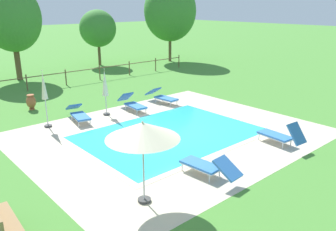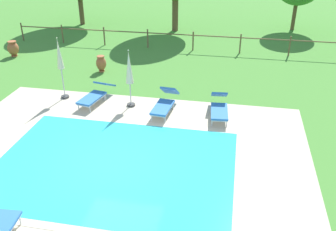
% 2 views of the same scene
% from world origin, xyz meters
% --- Properties ---
extents(ground_plane, '(160.00, 160.00, 0.00)m').
position_xyz_m(ground_plane, '(0.00, 0.00, 0.00)').
color(ground_plane, '#478433').
extents(pool_deck_paving, '(11.65, 9.64, 0.01)m').
position_xyz_m(pool_deck_paving, '(0.00, 0.00, 0.00)').
color(pool_deck_paving, beige).
rests_on(pool_deck_paving, ground).
extents(swimming_pool_water, '(7.06, 5.06, 0.01)m').
position_xyz_m(swimming_pool_water, '(0.00, 0.00, 0.01)').
color(swimming_pool_water, '#2DB7C6').
rests_on(swimming_pool_water, ground).
extents(pool_coping_rim, '(7.54, 5.54, 0.01)m').
position_xyz_m(pool_coping_rim, '(0.00, 0.00, 0.01)').
color(pool_coping_rim, beige).
rests_on(pool_coping_rim, ground).
extents(sun_lounger_north_near_steps, '(0.99, 2.15, 0.71)m').
position_xyz_m(sun_lounger_north_near_steps, '(-2.04, 4.01, 0.35)').
color(sun_lounger_north_near_steps, '#3370BC').
rests_on(sun_lounger_north_near_steps, ground).
extents(sun_lounger_north_mid, '(0.77, 2.08, 0.77)m').
position_xyz_m(sun_lounger_north_mid, '(2.83, 3.79, 0.36)').
color(sun_lounger_north_mid, '#3370BC').
rests_on(sun_lounger_north_mid, ground).
extents(sun_lounger_north_far, '(0.78, 2.05, 0.83)m').
position_xyz_m(sun_lounger_north_far, '(0.80, 3.73, 0.37)').
color(sun_lounger_north_far, '#3370BC').
rests_on(sun_lounger_north_far, ground).
extents(sun_lounger_south_mid, '(0.76, 2.08, 0.78)m').
position_xyz_m(sun_lounger_south_mid, '(-1.61, -3.58, 0.36)').
color(sun_lounger_south_mid, '#3370BC').
rests_on(sun_lounger_south_mid, ground).
extents(sun_lounger_south_end, '(0.74, 1.87, 1.01)m').
position_xyz_m(sun_lounger_south_end, '(2.36, -3.69, 0.40)').
color(sun_lounger_south_end, '#3370BC').
rests_on(sun_lounger_south_end, ground).
extents(patio_umbrella_open_foreground, '(1.95, 1.95, 2.32)m').
position_xyz_m(patio_umbrella_open_foreground, '(-3.97, -3.40, 2.04)').
color(patio_umbrella_open_foreground, '#383838').
rests_on(patio_umbrella_open_foreground, ground).
extents(patio_umbrella_closed_row_west, '(0.32, 0.32, 2.52)m').
position_xyz_m(patio_umbrella_closed_row_west, '(-3.44, 4.17, 1.68)').
color(patio_umbrella_closed_row_west, '#383838').
rests_on(patio_umbrella_closed_row_west, ground).
extents(patio_umbrella_closed_row_mid_west, '(0.32, 0.32, 2.27)m').
position_xyz_m(patio_umbrella_closed_row_mid_west, '(-0.59, 3.95, 1.48)').
color(patio_umbrella_closed_row_mid_west, '#383838').
rests_on(patio_umbrella_closed_row_mid_west, ground).
extents(wooden_bench_lawn_side, '(0.54, 1.52, 0.87)m').
position_xyz_m(wooden_bench_lawn_side, '(-7.32, -2.47, 0.47)').
color(wooden_bench_lawn_side, '#937047').
rests_on(wooden_bench_lawn_side, ground).
extents(terracotta_urn_by_tree, '(0.48, 0.48, 0.78)m').
position_xyz_m(terracotta_urn_by_tree, '(-2.98, 7.25, 0.42)').
color(terracotta_urn_by_tree, '#A85B38').
rests_on(terracotta_urn_by_tree, ground).
extents(perimeter_fence, '(20.57, 0.08, 1.05)m').
position_xyz_m(perimeter_fence, '(0.88, 11.31, 0.67)').
color(perimeter_fence, brown).
rests_on(perimeter_fence, ground).
extents(tree_far_west, '(3.12, 3.12, 4.71)m').
position_xyz_m(tree_far_west, '(6.74, 16.85, 3.14)').
color(tree_far_west, brown).
rests_on(tree_far_west, ground).
extents(tree_centre, '(3.86, 3.86, 6.58)m').
position_xyz_m(tree_centre, '(-0.80, 15.19, 4.25)').
color(tree_centre, brown).
rests_on(tree_centre, ground).
extents(tree_east_mid, '(4.72, 4.72, 7.23)m').
position_xyz_m(tree_east_mid, '(12.80, 14.33, 4.53)').
color(tree_east_mid, brown).
rests_on(tree_east_mid, ground).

